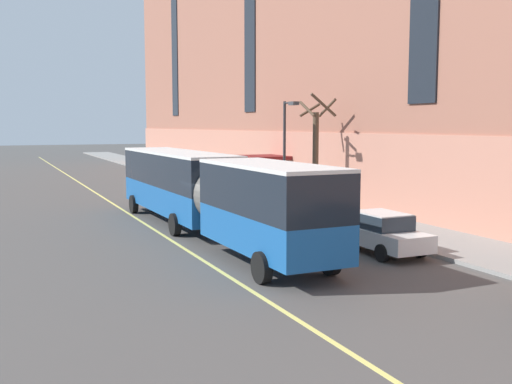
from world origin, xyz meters
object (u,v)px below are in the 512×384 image
at_px(street_tree_mid_block, 316,149).
at_px(parked_car_black_2, 270,202).
at_px(fire_hydrant, 248,192).
at_px(parked_car_white_5, 180,177).
at_px(street_lamp, 287,142).
at_px(parked_car_white_4, 378,232).
at_px(parked_car_red_1, 226,190).
at_px(city_bus, 205,189).

bearing_deg(street_tree_mid_block, parked_car_black_2, -156.34).
distance_m(parked_car_black_2, fire_hydrant, 7.39).
height_order(parked_car_white_5, fire_hydrant, parked_car_white_5).
distance_m(parked_car_black_2, street_lamp, 4.11).
bearing_deg(parked_car_black_2, parked_car_white_4, -90.21).
xyz_separation_m(parked_car_red_1, parked_car_white_4, (-0.06, -16.20, 0.00)).
bearing_deg(fire_hydrant, parked_car_red_1, -158.89).
xyz_separation_m(parked_car_white_5, street_lamp, (1.68, -15.28, 3.13)).
distance_m(city_bus, parked_car_white_4, 7.83).
bearing_deg(city_bus, fire_hydrant, 58.32).
height_order(parked_car_white_5, street_lamp, street_lamp).
height_order(parked_car_white_4, street_tree_mid_block, street_tree_mid_block).
relative_size(parked_car_white_4, fire_hydrant, 6.68).
bearing_deg(street_lamp, city_bus, -140.61).
xyz_separation_m(parked_car_white_4, street_tree_mid_block, (3.71, 11.34, 2.67)).
distance_m(parked_car_white_4, parked_car_white_5, 26.87).
height_order(parked_car_red_1, street_tree_mid_block, street_tree_mid_block).
bearing_deg(city_bus, parked_car_white_4, -50.65).
bearing_deg(parked_car_red_1, parked_car_white_5, 88.93).
xyz_separation_m(parked_car_white_4, parked_car_white_5, (0.26, 26.87, -0.00)).
bearing_deg(parked_car_red_1, parked_car_white_4, -90.22).
bearing_deg(fire_hydrant, parked_car_white_4, -96.23).
xyz_separation_m(parked_car_red_1, street_tree_mid_block, (3.65, -4.86, 2.68)).
bearing_deg(parked_car_white_4, parked_car_red_1, 89.78).
bearing_deg(parked_car_white_4, street_lamp, 80.48).
xyz_separation_m(parked_car_black_2, parked_car_white_4, (-0.04, -9.73, 0.00)).
relative_size(parked_car_red_1, street_tree_mid_block, 0.67).
bearing_deg(parked_car_white_5, city_bus, -103.87).
relative_size(city_bus, fire_hydrant, 27.53).
xyz_separation_m(parked_car_black_2, parked_car_white_5, (0.23, 17.14, 0.00)).
bearing_deg(parked_car_red_1, city_bus, -115.86).
bearing_deg(city_bus, parked_car_red_1, 64.14).
bearing_deg(city_bus, street_lamp, 39.39).
bearing_deg(parked_car_black_2, parked_car_white_5, 89.24).
distance_m(parked_car_black_2, street_tree_mid_block, 4.83).
bearing_deg(fire_hydrant, street_lamp, -88.92).
distance_m(parked_car_red_1, parked_car_white_4, 16.20).
height_order(city_bus, street_tree_mid_block, street_tree_mid_block).
bearing_deg(parked_car_red_1, street_lamp, -67.83).
xyz_separation_m(parked_car_black_2, street_tree_mid_block, (3.68, 1.61, 2.68)).
bearing_deg(parked_car_white_5, street_lamp, -83.72).
bearing_deg(street_tree_mid_block, parked_car_white_5, 102.53).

